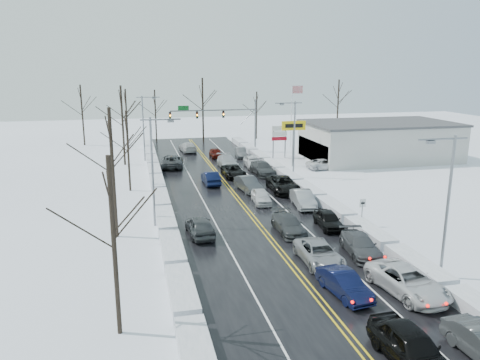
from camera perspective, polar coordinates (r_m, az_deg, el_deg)
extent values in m
plane|color=white|center=(44.66, 0.38, -3.10)|extent=(160.00, 160.00, 0.00)
cube|color=black|center=(46.53, -0.18, -2.40)|extent=(14.00, 84.00, 0.01)
cube|color=silver|center=(45.54, -9.56, -2.96)|extent=(1.49, 72.00, 0.80)
cube|color=silver|center=(48.70, 8.58, -1.83)|extent=(1.49, 72.00, 0.80)
cylinder|color=slate|center=(72.53, 1.88, 6.64)|extent=(0.24, 0.24, 8.00)
cylinder|color=slate|center=(70.90, -3.25, 8.50)|extent=(13.00, 0.18, 0.18)
cylinder|color=slate|center=(72.08, 0.96, 7.72)|extent=(2.33, 0.10, 2.33)
cube|color=#0C591E|center=(70.26, -6.91, 8.70)|extent=(1.60, 0.08, 0.70)
cube|color=black|center=(71.23, -2.04, 8.01)|extent=(0.32, 0.25, 1.05)
sphere|color=#3F0705|center=(71.04, -2.02, 8.24)|extent=(0.20, 0.20, 0.20)
sphere|color=orange|center=(71.07, -2.02, 7.99)|extent=(0.22, 0.22, 0.22)
sphere|color=black|center=(71.10, -2.01, 7.75)|extent=(0.20, 0.20, 0.20)
cube|color=black|center=(70.59, -5.26, 7.91)|extent=(0.32, 0.25, 1.05)
sphere|color=#3F0705|center=(70.40, -5.25, 8.14)|extent=(0.20, 0.20, 0.20)
sphere|color=orange|center=(70.43, -5.24, 7.89)|extent=(0.22, 0.22, 0.22)
sphere|color=black|center=(70.46, -5.24, 7.65)|extent=(0.20, 0.20, 0.20)
cube|color=black|center=(70.18, -8.53, 7.78)|extent=(0.32, 0.25, 1.05)
sphere|color=#3F0705|center=(69.99, -8.53, 8.01)|extent=(0.20, 0.20, 0.20)
sphere|color=orange|center=(70.02, -8.52, 7.77)|extent=(0.22, 0.22, 0.22)
sphere|color=black|center=(70.05, -8.51, 7.52)|extent=(0.20, 0.20, 0.20)
cylinder|color=slate|center=(61.92, 6.49, 4.22)|extent=(0.20, 0.20, 5.60)
cube|color=yellow|center=(61.55, 6.56, 6.61)|extent=(3.20, 0.30, 1.20)
cube|color=black|center=(61.39, 6.61, 6.59)|extent=(2.40, 0.04, 0.50)
cylinder|color=slate|center=(67.40, 4.07, 4.35)|extent=(0.16, 0.16, 4.00)
cylinder|color=slate|center=(67.94, 5.53, 4.40)|extent=(0.16, 0.16, 4.00)
cube|color=white|center=(67.33, 4.84, 6.31)|extent=(2.20, 0.22, 0.70)
cube|color=white|center=(67.44, 4.83, 5.63)|extent=(2.20, 0.22, 0.70)
cube|color=#A60C1C|center=(67.54, 4.81, 5.05)|extent=(2.20, 0.22, 0.50)
cylinder|color=slate|center=(39.92, 14.65, -3.97)|extent=(0.08, 0.08, 2.20)
cube|color=white|center=(39.66, 14.73, -2.73)|extent=(0.55, 0.05, 0.70)
cube|color=black|center=(39.63, 14.75, -2.75)|extent=(0.35, 0.02, 0.15)
cylinder|color=silver|center=(76.20, 6.28, 7.67)|extent=(0.14, 0.14, 10.00)
cube|color=#B5B5B0|center=(69.32, 16.56, 4.50)|extent=(20.00, 12.00, 5.00)
cube|color=#262628|center=(65.20, 8.84, 3.55)|extent=(0.10, 11.00, 2.80)
cube|color=#3F3F42|center=(68.97, 16.71, 6.67)|extent=(20.40, 12.40, 0.30)
cylinder|color=slate|center=(31.04, 23.96, -3.25)|extent=(0.18, 0.18, 9.00)
cylinder|color=slate|center=(29.68, 23.52, 4.60)|extent=(3.20, 0.12, 0.12)
cube|color=slate|center=(29.23, 22.22, 4.30)|extent=(0.50, 0.25, 0.18)
cylinder|color=slate|center=(55.41, 6.62, 4.88)|extent=(0.18, 0.18, 9.00)
cylinder|color=slate|center=(54.66, 5.94, 9.32)|extent=(3.20, 0.12, 0.12)
cube|color=slate|center=(54.42, 5.13, 9.16)|extent=(0.50, 0.25, 0.18)
cylinder|color=slate|center=(38.57, -10.61, 0.87)|extent=(0.18, 0.18, 9.00)
cylinder|color=slate|center=(37.90, -9.68, 7.28)|extent=(3.20, 0.12, 0.12)
cube|color=slate|center=(37.97, -8.46, 7.11)|extent=(0.50, 0.25, 0.18)
cylinder|color=slate|center=(66.17, -11.68, 6.12)|extent=(0.18, 0.18, 9.00)
cylinder|color=slate|center=(65.78, -11.16, 9.87)|extent=(3.20, 0.12, 0.12)
cube|color=slate|center=(65.82, -10.45, 9.77)|extent=(0.50, 0.25, 0.18)
cylinder|color=#2D231C|center=(23.23, -15.08, -8.03)|extent=(0.24, 0.24, 9.00)
cylinder|color=#2D231C|center=(36.53, -15.21, 0.70)|extent=(0.27, 0.27, 10.00)
cylinder|color=#2D231C|center=(50.37, -13.47, 3.42)|extent=(0.23, 0.23, 8.50)
cylinder|color=#2D231C|center=(64.09, -14.09, 6.43)|extent=(0.28, 0.28, 10.50)
cylinder|color=#2D231C|center=(76.06, -13.63, 7.16)|extent=(0.25, 0.25, 9.50)
cylinder|color=#2D231C|center=(82.41, -18.66, 7.49)|extent=(0.27, 0.27, 10.00)
cylinder|color=#2D231C|center=(83.13, -10.25, 7.68)|extent=(0.24, 0.24, 9.00)
cylinder|color=#2D231C|center=(81.81, -4.55, 8.47)|extent=(0.29, 0.29, 11.00)
cylinder|color=#2D231C|center=(85.40, 2.03, 7.88)|extent=(0.23, 0.23, 8.50)
cylinder|color=#2D231C|center=(91.17, 11.83, 8.60)|extent=(0.28, 0.28, 10.50)
imported|color=black|center=(28.58, 12.50, -13.51)|extent=(2.04, 4.39, 1.39)
imported|color=#919398|center=(32.42, 9.60, -9.97)|extent=(2.40, 5.09, 1.41)
imported|color=#3A3C3F|center=(37.75, 5.91, -6.38)|extent=(2.02, 4.80, 1.39)
imported|color=silver|center=(45.38, 2.59, -2.84)|extent=(1.90, 4.07, 1.35)
imported|color=#3C3F41|center=(49.69, 1.00, -1.36)|extent=(2.26, 4.87, 1.55)
imported|color=black|center=(56.07, -0.80, 0.39)|extent=(2.37, 5.10, 1.41)
imported|color=#AFB2B8|center=(61.20, -1.54, 1.52)|extent=(2.22, 5.44, 1.58)
imported|color=#450E09|center=(68.00, -2.95, 2.74)|extent=(1.65, 4.00, 1.36)
imported|color=silver|center=(29.74, 19.60, -12.89)|extent=(3.27, 5.85, 1.55)
imported|color=#46484C|center=(34.43, 14.38, -8.78)|extent=(2.56, 5.03, 1.40)
imported|color=black|center=(39.28, 10.68, -5.74)|extent=(2.00, 4.27, 1.41)
imported|color=#929599|center=(44.67, 7.67, -3.23)|extent=(2.11, 4.81, 1.54)
imported|color=black|center=(49.68, 5.25, -1.42)|extent=(2.98, 5.94, 1.61)
imported|color=#3A3D3F|center=(57.35, 2.76, 0.68)|extent=(2.36, 5.43, 1.56)
imported|color=silver|center=(61.41, 1.50, 1.56)|extent=(2.02, 4.62, 1.55)
imported|color=#46494C|center=(68.30, 0.10, 2.81)|extent=(1.89, 4.26, 1.36)
imported|color=black|center=(52.65, -3.58, -0.52)|extent=(1.68, 4.54, 1.48)
imported|color=#3D3F42|center=(62.06, -8.27, 1.55)|extent=(3.47, 6.27, 1.66)
imported|color=silver|center=(73.02, -6.39, 3.44)|extent=(2.61, 5.35, 1.50)
imported|color=#404345|center=(37.04, -4.88, -6.75)|extent=(2.08, 4.68, 1.56)
imported|color=white|center=(61.25, 10.27, 1.31)|extent=(4.83, 2.35, 1.32)
imported|color=#3D4042|center=(64.83, 11.88, 1.92)|extent=(2.83, 5.99, 1.69)
imported|color=black|center=(68.16, 8.79, 2.62)|extent=(1.85, 4.46, 1.51)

